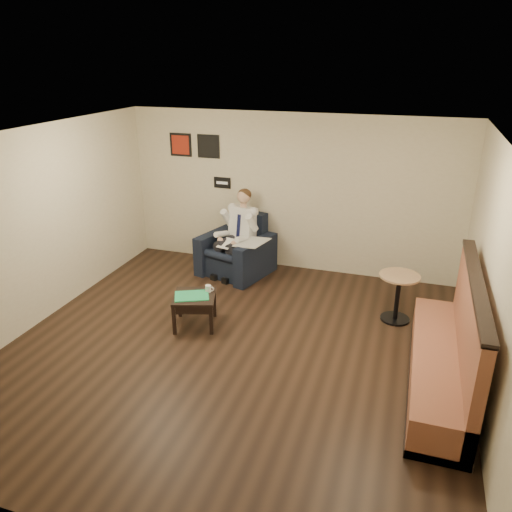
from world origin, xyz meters
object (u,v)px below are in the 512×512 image
(side_table, at_px, (195,310))
(smartphone, at_px, (199,290))
(green_folder, at_px, (192,296))
(seated_man, at_px, (231,237))
(cafe_table, at_px, (397,298))
(armchair, at_px, (236,246))
(banquette, at_px, (444,334))
(coffee_mug, at_px, (208,288))

(side_table, relative_size, smartphone, 3.93)
(side_table, xyz_separation_m, smartphone, (-0.00, 0.18, 0.24))
(green_folder, relative_size, smartphone, 3.21)
(seated_man, bearing_deg, cafe_table, 1.63)
(armchair, bearing_deg, green_folder, -71.91)
(armchair, distance_m, banquette, 4.18)
(smartphone, bearing_deg, seated_man, 86.69)
(green_folder, bearing_deg, seated_man, 93.00)
(seated_man, distance_m, banquette, 4.13)
(armchair, height_order, banquette, banquette)
(coffee_mug, bearing_deg, seated_man, 99.16)
(armchair, relative_size, smartphone, 7.26)
(armchair, bearing_deg, coffee_mug, -66.33)
(smartphone, distance_m, cafe_table, 2.92)
(coffee_mug, xyz_separation_m, smartphone, (-0.15, -0.00, -0.05))
(coffee_mug, bearing_deg, cafe_table, 18.55)
(seated_man, distance_m, green_folder, 1.88)
(armchair, xyz_separation_m, smartphone, (0.08, -1.78, -0.04))
(green_folder, bearing_deg, smartphone, 83.54)
(side_table, bearing_deg, banquette, -6.93)
(armchair, bearing_deg, seated_man, -90.00)
(green_folder, relative_size, cafe_table, 0.66)
(seated_man, xyz_separation_m, smartphone, (0.12, -1.65, -0.23))
(seated_man, bearing_deg, side_table, -69.80)
(armchair, distance_m, seated_man, 0.24)
(side_table, xyz_separation_m, coffee_mug, (0.14, 0.18, 0.29))
(coffee_mug, bearing_deg, side_table, -128.81)
(armchair, relative_size, green_folder, 2.26)
(armchair, distance_m, side_table, 1.98)
(smartphone, xyz_separation_m, banquette, (3.35, -0.59, 0.21))
(side_table, height_order, green_folder, green_folder)
(side_table, relative_size, coffee_mug, 5.79)
(armchair, bearing_deg, smartphone, -70.95)
(side_table, distance_m, coffee_mug, 0.37)
(smartphone, bearing_deg, coffee_mug, -7.10)
(coffee_mug, relative_size, cafe_table, 0.14)
(side_table, relative_size, banquette, 0.22)
(side_table, xyz_separation_m, green_folder, (-0.02, -0.03, 0.25))
(seated_man, xyz_separation_m, side_table, (0.12, -1.83, -0.48))
(smartphone, height_order, cafe_table, cafe_table)
(smartphone, bearing_deg, green_folder, -103.96)
(seated_man, relative_size, cafe_table, 1.96)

